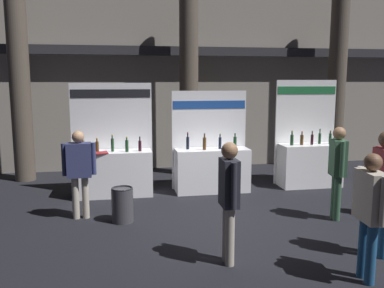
% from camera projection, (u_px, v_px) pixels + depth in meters
% --- Properties ---
extents(ground_plane, '(27.17, 27.17, 0.00)m').
position_uv_depth(ground_plane, '(225.00, 222.00, 7.22)').
color(ground_plane, black).
extents(hall_colonnade, '(13.59, 1.36, 5.93)m').
position_uv_depth(hall_colonnade, '(184.00, 64.00, 11.34)').
color(hall_colonnade, gray).
rests_on(hall_colonnade, ground_plane).
extents(exhibitor_booth_0, '(1.76, 0.71, 2.42)m').
position_uv_depth(exhibitor_booth_0, '(113.00, 168.00, 8.84)').
color(exhibitor_booth_0, white).
rests_on(exhibitor_booth_0, ground_plane).
extents(exhibitor_booth_1, '(1.72, 0.66, 2.24)m').
position_uv_depth(exhibitor_booth_1, '(212.00, 166.00, 9.18)').
color(exhibitor_booth_1, white).
rests_on(exhibitor_booth_1, ground_plane).
extents(exhibitor_booth_2, '(1.50, 0.66, 2.48)m').
position_uv_depth(exhibitor_booth_2, '(309.00, 160.00, 9.65)').
color(exhibitor_booth_2, white).
rests_on(exhibitor_booth_2, ground_plane).
extents(trash_bin, '(0.38, 0.38, 0.62)m').
position_uv_depth(trash_bin, '(122.00, 205.00, 7.19)').
color(trash_bin, '#38383D').
rests_on(trash_bin, ground_plane).
extents(visitor_1, '(0.29, 0.49, 1.67)m').
position_uv_depth(visitor_1, '(338.00, 166.00, 7.21)').
color(visitor_1, '#33563D').
rests_on(visitor_1, ground_plane).
extents(visitor_5, '(0.22, 0.53, 1.67)m').
position_uv_depth(visitor_5, '(229.00, 193.00, 5.45)').
color(visitor_5, '#ADA393').
rests_on(visitor_5, ground_plane).
extents(visitor_6, '(0.26, 0.64, 1.61)m').
position_uv_depth(visitor_6, '(370.00, 206.00, 4.96)').
color(visitor_6, navy).
rests_on(visitor_6, ground_plane).
extents(visitor_7, '(0.25, 0.49, 1.80)m').
position_uv_depth(visitor_7, '(384.00, 183.00, 5.66)').
color(visitor_7, navy).
rests_on(visitor_7, ground_plane).
extents(visitor_9, '(0.59, 0.27, 1.60)m').
position_uv_depth(visitor_9, '(79.00, 166.00, 7.27)').
color(visitor_9, '#ADA393').
rests_on(visitor_9, ground_plane).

